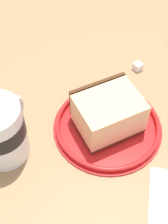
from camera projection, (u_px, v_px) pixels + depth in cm
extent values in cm
cube|color=#936D47|center=(86.00, 112.00, 57.75)|extent=(111.84, 111.84, 2.25)
cylinder|color=red|center=(107.00, 127.00, 53.77)|extent=(18.99, 18.99, 0.72)
torus|color=red|center=(108.00, 124.00, 53.19)|extent=(18.22, 18.22, 0.75)
cube|color=#472814|center=(108.00, 124.00, 53.25)|extent=(13.03, 12.54, 0.60)
cube|color=#EAB27F|center=(109.00, 113.00, 50.74)|extent=(13.03, 12.54, 5.82)
cube|color=#472814|center=(97.00, 96.00, 53.11)|extent=(8.65, 6.70, 5.82)
torus|color=white|center=(13.00, 113.00, 49.38)|extent=(2.29, 5.97, 5.85)
cylinder|color=silver|center=(0.00, 106.00, 56.86)|extent=(5.43, 8.42, 0.50)
cube|color=white|center=(138.00, 66.00, 62.62)|extent=(2.25, 2.25, 1.59)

